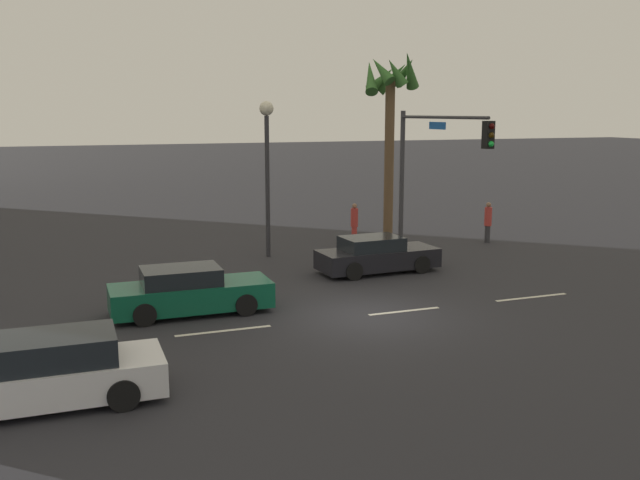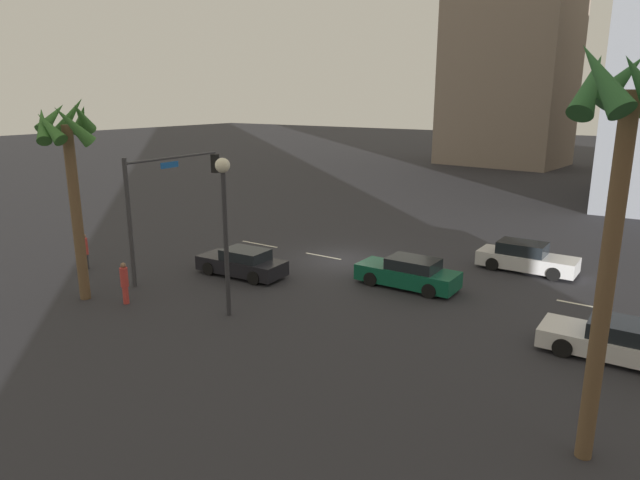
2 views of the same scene
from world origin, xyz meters
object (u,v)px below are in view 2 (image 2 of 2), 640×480
at_px(pedestrian_1, 85,250).
at_px(pedestrian_0, 125,282).
at_px(car_3, 526,258).
at_px(car_0, 242,263).
at_px(car_2, 618,341).
at_px(palm_tree_0, 68,148).
at_px(streetlamp, 224,207).
at_px(car_1, 408,273).
at_px(building_2, 511,44).
at_px(palm_tree_1, 623,149).
at_px(traffic_signal, 165,192).

bearing_deg(pedestrian_1, pedestrian_0, 160.99).
relative_size(car_3, pedestrian_0, 2.61).
distance_m(car_0, pedestrian_0, 5.74).
xyz_separation_m(car_2, pedestrian_1, (23.15, 3.90, 0.36)).
bearing_deg(palm_tree_0, car_3, -134.89).
distance_m(car_2, streetlamp, 14.32).
height_order(car_1, building_2, building_2).
relative_size(streetlamp, palm_tree_1, 0.64).
bearing_deg(car_1, pedestrian_0, 43.93).
relative_size(car_0, palm_tree_0, 0.53).
relative_size(palm_tree_1, building_2, 0.33).
bearing_deg(palm_tree_0, traffic_signal, -94.58).
xyz_separation_m(car_0, car_1, (-7.30, -2.92, 0.03)).
relative_size(car_0, traffic_signal, 0.73).
distance_m(car_2, pedestrian_1, 23.47).
bearing_deg(palm_tree_1, pedestrian_1, -5.68).
xyz_separation_m(traffic_signal, palm_tree_0, (0.35, 4.41, 2.32)).
relative_size(car_3, pedestrian_1, 2.56).
xyz_separation_m(car_2, building_2, (19.37, -52.11, 13.77)).
distance_m(car_0, palm_tree_1, 18.39).
bearing_deg(car_3, building_2, -71.95).
distance_m(car_2, building_2, 57.27).
distance_m(car_1, palm_tree_0, 15.19).
height_order(pedestrian_0, palm_tree_0, palm_tree_0).
distance_m(streetlamp, pedestrian_1, 10.58).
relative_size(car_2, building_2, 0.16).
xyz_separation_m(car_1, building_2, (10.63, -49.49, 13.73)).
height_order(car_0, palm_tree_1, palm_tree_1).
relative_size(car_1, streetlamp, 0.74).
bearing_deg(streetlamp, pedestrian_1, -2.65).
relative_size(car_2, car_3, 1.00).
height_order(palm_tree_0, palm_tree_1, palm_tree_1).
bearing_deg(pedestrian_1, traffic_signal, -155.49).
bearing_deg(car_3, car_1, 55.51).
xyz_separation_m(car_3, palm_tree_0, (14.48, 14.53, 5.68)).
bearing_deg(car_2, pedestrian_1, 9.57).
xyz_separation_m(traffic_signal, pedestrian_0, (-1.61, 3.77, -3.07)).
bearing_deg(palm_tree_0, palm_tree_1, -179.19).
relative_size(traffic_signal, pedestrian_0, 3.47).
distance_m(traffic_signal, pedestrian_1, 5.36).
xyz_separation_m(car_1, palm_tree_1, (-8.78, 8.83, 6.67)).
distance_m(pedestrian_0, pedestrian_1, 5.95).
relative_size(car_0, pedestrian_1, 2.47).
distance_m(car_0, palm_tree_0, 9.10).
relative_size(car_2, pedestrian_0, 2.62).
distance_m(pedestrian_1, palm_tree_0, 6.99).
distance_m(car_3, palm_tree_1, 16.52).
height_order(car_2, car_3, car_3).
distance_m(car_3, pedestrian_1, 21.72).
relative_size(traffic_signal, building_2, 0.21).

